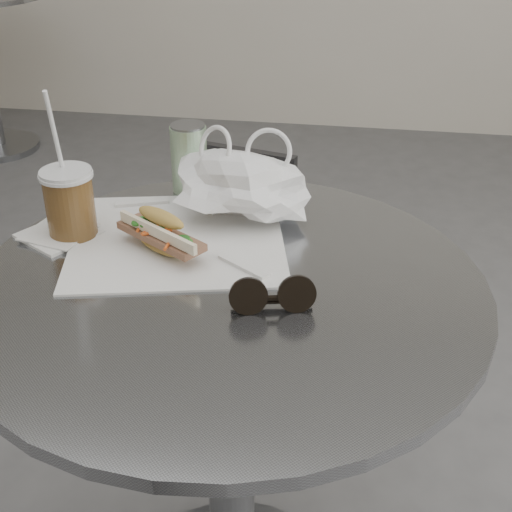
# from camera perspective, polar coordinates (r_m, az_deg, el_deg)

# --- Properties ---
(cafe_table) EXTENTS (0.76, 0.76, 0.74)m
(cafe_table) POSITION_cam_1_polar(r_m,az_deg,el_deg) (1.20, -2.08, -13.23)
(cafe_table) COLOR slate
(cafe_table) RESTS_ON ground
(chair_far) EXTENTS (0.35, 0.38, 0.66)m
(chair_far) POSITION_cam_1_polar(r_m,az_deg,el_deg) (1.79, -2.70, -3.75)
(chair_far) COLOR #2E2E31
(chair_far) RESTS_ON ground
(sandwich_paper) EXTENTS (0.40, 0.39, 0.00)m
(sandwich_paper) POSITION_cam_1_polar(r_m,az_deg,el_deg) (1.15, -6.30, 1.40)
(sandwich_paper) COLOR white
(sandwich_paper) RESTS_ON cafe_table
(banh_mi) EXTENTS (0.20, 0.17, 0.07)m
(banh_mi) POSITION_cam_1_polar(r_m,az_deg,el_deg) (1.10, -7.59, 1.88)
(banh_mi) COLOR gold
(banh_mi) RESTS_ON sandwich_paper
(iced_coffee) EXTENTS (0.08, 0.08, 0.25)m
(iced_coffee) POSITION_cam_1_polar(r_m,az_deg,el_deg) (1.17, -14.69, 4.17)
(iced_coffee) COLOR brown
(iced_coffee) RESTS_ON cafe_table
(sunglasses) EXTENTS (0.12, 0.05, 0.05)m
(sunglasses) POSITION_cam_1_polar(r_m,az_deg,el_deg) (0.96, 1.32, -3.32)
(sunglasses) COLOR black
(sunglasses) RESTS_ON cafe_table
(plastic_bag) EXTENTS (0.26, 0.23, 0.11)m
(plastic_bag) POSITION_cam_1_polar(r_m,az_deg,el_deg) (1.20, -1.29, 5.53)
(plastic_bag) COLOR white
(plastic_bag) RESTS_ON cafe_table
(napkin_stack) EXTENTS (0.15, 0.15, 0.01)m
(napkin_stack) POSITION_cam_1_polar(r_m,az_deg,el_deg) (1.20, -15.49, 1.74)
(napkin_stack) COLOR white
(napkin_stack) RESTS_ON cafe_table
(drink_can) EXTENTS (0.07, 0.07, 0.13)m
(drink_can) POSITION_cam_1_polar(r_m,az_deg,el_deg) (1.30, -5.37, 7.82)
(drink_can) COLOR #68A761
(drink_can) RESTS_ON cafe_table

